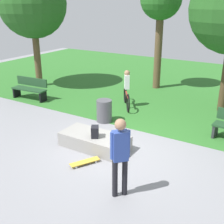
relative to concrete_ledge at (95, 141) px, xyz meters
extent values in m
plane|color=gray|center=(0.71, 0.21, -0.21)|extent=(28.00, 28.00, 0.00)
cube|color=#2D6B28|center=(0.71, 7.96, -0.20)|extent=(26.60, 12.51, 0.01)
cube|color=gray|center=(0.00, 0.00, 0.00)|extent=(1.99, 0.92, 0.41)
cube|color=black|center=(0.10, -0.11, 0.37)|extent=(0.32, 0.34, 0.32)
cylinder|color=black|center=(1.64, -1.61, 0.23)|extent=(0.12, 0.12, 0.88)
cylinder|color=black|center=(1.80, -1.45, 0.23)|extent=(0.12, 0.12, 0.88)
cube|color=#2D4799|center=(1.72, -1.53, 1.00)|extent=(0.37, 0.37, 0.66)
cylinder|color=#2D4799|center=(1.60, -1.66, 1.03)|extent=(0.09, 0.09, 0.61)
cylinder|color=#2D4799|center=(1.84, -1.41, 1.03)|extent=(0.09, 0.09, 0.61)
sphere|color=#9E7556|center=(1.72, -1.53, 1.48)|extent=(0.24, 0.24, 0.24)
cube|color=gold|center=(0.30, -0.89, -0.14)|extent=(0.56, 0.80, 0.02)
cylinder|color=silver|center=(0.37, -0.61, -0.18)|extent=(0.05, 0.06, 0.06)
cylinder|color=silver|center=(0.51, -0.69, -0.18)|extent=(0.05, 0.06, 0.06)
cylinder|color=silver|center=(0.10, -1.10, -0.18)|extent=(0.05, 0.06, 0.06)
cylinder|color=silver|center=(0.24, -1.18, -0.18)|extent=(0.05, 0.06, 0.06)
cube|color=#1E4223|center=(-4.92, 2.20, 0.24)|extent=(1.63, 0.56, 0.06)
cube|color=#1E4223|center=(-4.94, 2.42, 0.52)|extent=(1.60, 0.19, 0.36)
cube|color=black|center=(-4.19, 2.26, 0.02)|extent=(0.11, 0.40, 0.45)
cube|color=black|center=(-5.65, 2.14, 0.02)|extent=(0.11, 0.40, 0.45)
cube|color=#2D2D33|center=(2.81, 2.57, 0.02)|extent=(0.12, 0.40, 0.45)
cylinder|color=brown|center=(-6.13, 4.03, 1.27)|extent=(0.32, 0.32, 2.94)
sphere|color=#23561E|center=(-6.13, 4.03, 3.68)|extent=(3.15, 3.15, 3.15)
cylinder|color=brown|center=(-0.95, 6.70, 1.56)|extent=(0.34, 0.34, 3.54)
cylinder|color=#4C4C51|center=(-0.83, 1.80, 0.19)|extent=(0.54, 0.54, 0.79)
torus|color=black|center=(-1.20, 4.01, 0.12)|extent=(0.46, 0.63, 0.72)
torus|color=black|center=(-0.58, 3.11, 0.12)|extent=(0.46, 0.63, 0.72)
cube|color=#B22626|center=(-0.89, 3.56, 0.32)|extent=(0.60, 0.84, 0.08)
cube|color=white|center=(-0.89, 3.56, 0.82)|extent=(0.31, 0.33, 0.56)
sphere|color=#9E7556|center=(-0.89, 3.56, 1.17)|extent=(0.22, 0.22, 0.22)
camera|label=1|loc=(4.34, -6.16, 3.80)|focal=46.48mm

